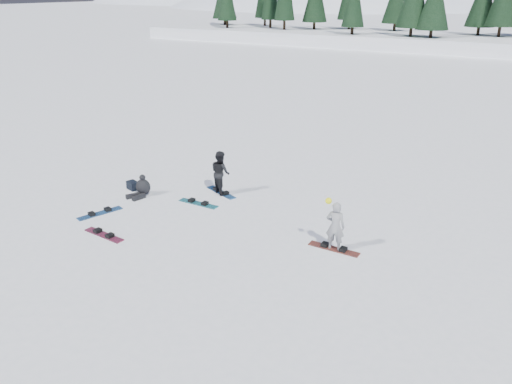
{
  "coord_description": "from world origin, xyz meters",
  "views": [
    {
      "loc": [
        7.03,
        -11.21,
        6.93
      ],
      "look_at": [
        -0.02,
        1.09,
        1.1
      ],
      "focal_mm": 35.0,
      "sensor_mm": 36.0,
      "label": 1
    }
  ],
  "objects_px": {
    "snowboard_loose_a": "(100,213)",
    "seated_rider": "(142,187)",
    "snowboard_loose_c": "(198,203)",
    "gear_bag": "(133,185)",
    "snowboarder_woman": "(335,226)",
    "snowboarder_man": "(221,172)",
    "snowboard_loose_b": "(104,235)"
  },
  "relations": [
    {
      "from": "gear_bag",
      "to": "snowboard_loose_a",
      "type": "height_order",
      "value": "gear_bag"
    },
    {
      "from": "snowboarder_man",
      "to": "seated_rider",
      "type": "xyz_separation_m",
      "value": [
        -2.33,
        -1.58,
        -0.5
      ]
    },
    {
      "from": "snowboard_loose_c",
      "to": "snowboard_loose_b",
      "type": "relative_size",
      "value": 1.0
    },
    {
      "from": "snowboarder_woman",
      "to": "snowboard_loose_c",
      "type": "bearing_deg",
      "value": -15.47
    },
    {
      "from": "gear_bag",
      "to": "snowboard_loose_c",
      "type": "xyz_separation_m",
      "value": [
        2.9,
        0.09,
        -0.14
      ]
    },
    {
      "from": "seated_rider",
      "to": "gear_bag",
      "type": "bearing_deg",
      "value": -177.98
    },
    {
      "from": "snowboarder_man",
      "to": "snowboard_loose_c",
      "type": "height_order",
      "value": "snowboarder_man"
    },
    {
      "from": "seated_rider",
      "to": "snowboard_loose_b",
      "type": "relative_size",
      "value": 0.66
    },
    {
      "from": "snowboarder_woman",
      "to": "snowboard_loose_a",
      "type": "xyz_separation_m",
      "value": [
        -7.61,
        -1.56,
        -0.73
      ]
    },
    {
      "from": "snowboarder_woman",
      "to": "snowboarder_man",
      "type": "height_order",
      "value": "snowboarder_woman"
    },
    {
      "from": "snowboarder_woman",
      "to": "gear_bag",
      "type": "relative_size",
      "value": 3.56
    },
    {
      "from": "gear_bag",
      "to": "snowboard_loose_b",
      "type": "bearing_deg",
      "value": -60.68
    },
    {
      "from": "snowboarder_man",
      "to": "snowboard_loose_b",
      "type": "relative_size",
      "value": 1.06
    },
    {
      "from": "snowboarder_man",
      "to": "snowboard_loose_c",
      "type": "relative_size",
      "value": 1.06
    },
    {
      "from": "snowboarder_woman",
      "to": "seated_rider",
      "type": "xyz_separation_m",
      "value": [
        -7.46,
        0.37,
        -0.45
      ]
    },
    {
      "from": "snowboarder_woman",
      "to": "snowboard_loose_b",
      "type": "relative_size",
      "value": 1.07
    },
    {
      "from": "snowboard_loose_a",
      "to": "snowboard_loose_b",
      "type": "bearing_deg",
      "value": -110.57
    },
    {
      "from": "snowboarder_man",
      "to": "snowboard_loose_c",
      "type": "xyz_separation_m",
      "value": [
        -0.13,
        -1.23,
        -0.78
      ]
    },
    {
      "from": "snowboard_loose_a",
      "to": "gear_bag",
      "type": "bearing_deg",
      "value": 33.72
    },
    {
      "from": "gear_bag",
      "to": "snowboarder_man",
      "type": "bearing_deg",
      "value": 23.67
    },
    {
      "from": "snowboard_loose_c",
      "to": "gear_bag",
      "type": "bearing_deg",
      "value": -178.36
    },
    {
      "from": "snowboarder_man",
      "to": "snowboard_loose_b",
      "type": "xyz_separation_m",
      "value": [
        -1.2,
        -4.57,
        -0.78
      ]
    },
    {
      "from": "snowboarder_man",
      "to": "gear_bag",
      "type": "relative_size",
      "value": 3.52
    },
    {
      "from": "snowboard_loose_a",
      "to": "snowboard_loose_c",
      "type": "xyz_separation_m",
      "value": [
        2.35,
        2.27,
        0.0
      ]
    },
    {
      "from": "seated_rider",
      "to": "snowboard_loose_a",
      "type": "distance_m",
      "value": 1.96
    },
    {
      "from": "snowboard_loose_c",
      "to": "snowboard_loose_b",
      "type": "xyz_separation_m",
      "value": [
        -1.08,
        -3.34,
        0.0
      ]
    },
    {
      "from": "seated_rider",
      "to": "snowboarder_woman",
      "type": "bearing_deg",
      "value": 18.82
    },
    {
      "from": "snowboarder_woman",
      "to": "snowboarder_man",
      "type": "bearing_deg",
      "value": -28.51
    },
    {
      "from": "snowboarder_man",
      "to": "gear_bag",
      "type": "distance_m",
      "value": 3.37
    },
    {
      "from": "snowboarder_woman",
      "to": "seated_rider",
      "type": "height_order",
      "value": "snowboarder_woman"
    },
    {
      "from": "seated_rider",
      "to": "snowboard_loose_a",
      "type": "xyz_separation_m",
      "value": [
        -0.15,
        -1.93,
        -0.28
      ]
    },
    {
      "from": "snowboard_loose_a",
      "to": "seated_rider",
      "type": "bearing_deg",
      "value": 15.13
    }
  ]
}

